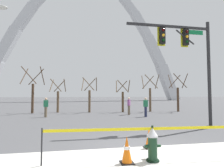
{
  "coord_description": "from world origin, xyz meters",
  "views": [
    {
      "loc": [
        -1.99,
        -6.03,
        1.87
      ],
      "look_at": [
        0.02,
        5.0,
        2.5
      ],
      "focal_mm": 29.28,
      "sensor_mm": 36.0,
      "label": 1
    }
  ],
  "objects": [
    {
      "name": "traffic_cone_mid_sidewalk",
      "position": [
        0.43,
        0.05,
        0.36
      ],
      "size": [
        0.36,
        0.36,
        0.73
      ],
      "color": "black",
      "rests_on": "ground"
    },
    {
      "name": "tree_left_mid",
      "position": [
        -4.12,
        13.57,
        1.53
      ],
      "size": [
        1.6,
        1.61,
        3.44
      ],
      "color": "brown",
      "rests_on": "ground"
    },
    {
      "name": "tree_right_mid",
      "position": [
        5.64,
        12.78,
        1.77
      ],
      "size": [
        1.84,
        1.85,
        3.99
      ],
      "color": "brown",
      "rests_on": "ground"
    },
    {
      "name": "pedestrian_standing_center",
      "position": [
        -4.64,
        9.7,
        0.82
      ],
      "size": [
        0.39,
        0.31,
        1.59
      ],
      "color": "brown",
      "rests_on": "ground"
    },
    {
      "name": "fire_hydrant",
      "position": [
        0.05,
        -1.12,
        0.47
      ],
      "size": [
        0.46,
        0.48,
        0.99
      ],
      "color": "black",
      "rests_on": "ground"
    },
    {
      "name": "traffic_cone_by_hydrant",
      "position": [
        -0.69,
        -1.14,
        0.36
      ],
      "size": [
        0.36,
        0.36,
        0.73
      ],
      "color": "black",
      "rests_on": "ground"
    },
    {
      "name": "caution_tape_barrier",
      "position": [
        -0.0,
        -1.11,
        0.68
      ],
      "size": [
        5.91,
        0.4,
        0.98
      ],
      "color": "#232326",
      "rests_on": "ground"
    },
    {
      "name": "pedestrian_walking_left",
      "position": [
        2.55,
        10.23,
        0.82
      ],
      "size": [
        0.35,
        0.39,
        1.59
      ],
      "color": "brown",
      "rests_on": "ground"
    },
    {
      "name": "tree_center_left",
      "position": [
        -0.9,
        13.05,
        1.6
      ],
      "size": [
        1.67,
        1.68,
        3.6
      ],
      "color": "brown",
      "rests_on": "ground"
    },
    {
      "name": "monument_arch",
      "position": [
        -0.0,
        48.14,
        17.62
      ],
      "size": [
        59.06,
        2.92,
        39.53
      ],
      "color": "silver",
      "rests_on": "ground"
    },
    {
      "name": "pedestrian_walking_right",
      "position": [
        3.48,
        8.44,
        0.82
      ],
      "size": [
        0.35,
        0.22,
        1.59
      ],
      "color": "#232847",
      "rests_on": "ground"
    },
    {
      "name": "traffic_signal_gantry",
      "position": [
        4.11,
        3.08,
        4.07
      ],
      "size": [
        5.02,
        0.44,
        6.0
      ],
      "color": "#232326",
      "rests_on": "ground"
    },
    {
      "name": "ground_plane",
      "position": [
        0.0,
        0.0,
        0.0
      ],
      "size": [
        240.0,
        240.0,
        0.0
      ],
      "primitive_type": "plane",
      "color": "#474749"
    },
    {
      "name": "tree_far_left",
      "position": [
        -6.51,
        13.28,
        2.04
      ],
      "size": [
        2.1,
        2.12,
        4.58
      ],
      "color": "#473323",
      "rests_on": "ground"
    },
    {
      "name": "tree_far_right",
      "position": [
        8.63,
        12.26,
        1.82
      ],
      "size": [
        1.89,
        1.9,
        4.09
      ],
      "color": "#473323",
      "rests_on": "ground"
    },
    {
      "name": "tree_center_right",
      "position": [
        2.56,
        12.69,
        1.49
      ],
      "size": [
        1.56,
        1.57,
        3.35
      ],
      "color": "brown",
      "rests_on": "ground"
    }
  ]
}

